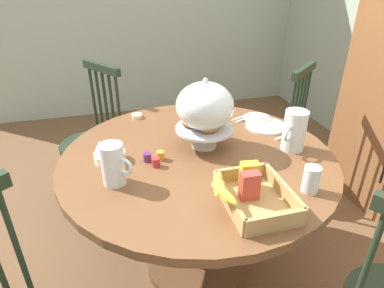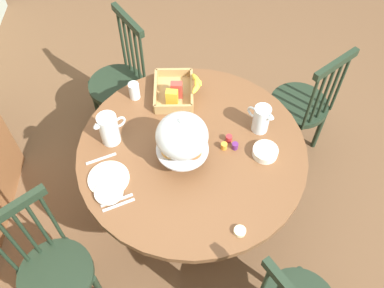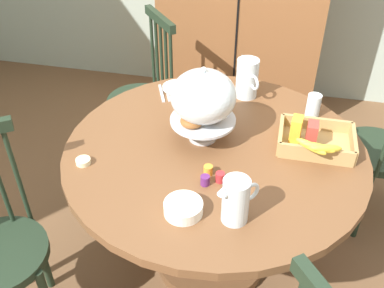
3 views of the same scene
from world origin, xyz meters
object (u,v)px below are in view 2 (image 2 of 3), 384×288
windsor_chair_facing_door (53,272)px  cereal_bowl (265,152)px  china_plate_large (109,179)px  pastry_stand_with_dome (182,137)px  dining_table (192,168)px  cereal_basket (177,91)px  windsor_chair_by_cabinet (120,84)px  orange_juice_pitcher (261,120)px  windsor_chair_near_window (301,107)px  butter_dish (240,231)px  drinking_glass (134,91)px  china_plate_small (109,192)px  milk_pitcher (109,130)px

windsor_chair_facing_door → cereal_bowl: 1.30m
china_plate_large → pastry_stand_with_dome: bearing=-72.7°
windsor_chair_facing_door → dining_table: bearing=-52.1°
pastry_stand_with_dome → cereal_basket: size_ratio=1.09×
dining_table → cereal_bowl: bearing=-95.8°
dining_table → windsor_chair_by_cabinet: (0.79, 0.51, -0.09)m
orange_juice_pitcher → cereal_basket: (0.26, 0.47, -0.04)m
windsor_chair_near_window → butter_dish: windsor_chair_near_window is taller
drinking_glass → butter_dish: 1.06m
windsor_chair_facing_door → china_plate_small: 0.53m
windsor_chair_near_window → milk_pitcher: bearing=111.4°
cereal_basket → windsor_chair_by_cabinet: bearing=47.3°
pastry_stand_with_dome → china_plate_small: bearing=119.0°
cereal_basket → butter_dish: size_ratio=5.27×
butter_dish → china_plate_large: bearing=64.9°
orange_juice_pitcher → drinking_glass: size_ratio=1.61×
dining_table → windsor_chair_facing_door: bearing=127.9°
milk_pitcher → china_plate_large: (-0.26, -0.01, -0.08)m
pastry_stand_with_dome → china_plate_large: 0.45m
dining_table → cereal_basket: (0.40, 0.09, 0.24)m
china_plate_small → china_plate_large: bearing=7.3°
dining_table → windsor_chair_near_window: 0.95m
cereal_bowl → milk_pitcher: bearing=82.3°
cereal_bowl → drinking_glass: (0.44, 0.74, 0.03)m
cereal_basket → drinking_glass: size_ratio=2.87×
cereal_basket → milk_pitcher: bearing=131.7°
dining_table → china_plate_large: china_plate_large is taller
orange_juice_pitcher → milk_pitcher: (-0.07, 0.84, 0.01)m
windsor_chair_by_cabinet → cereal_basket: bearing=-132.7°
pastry_stand_with_dome → china_plate_large: pastry_stand_with_dome is taller
pastry_stand_with_dome → milk_pitcher: size_ratio=1.75×
cereal_basket → china_plate_small: cereal_basket is taller
windsor_chair_by_cabinet → pastry_stand_with_dome: size_ratio=2.83×
cereal_basket → china_plate_small: bearing=152.8°
windsor_chair_by_cabinet → china_plate_small: bearing=-175.9°
butter_dish → drinking_glass: bearing=32.2°
windsor_chair_by_cabinet → drinking_glass: size_ratio=8.86×
cereal_basket → china_plate_large: size_ratio=1.44×
windsor_chair_by_cabinet → china_plate_small: 1.11m
pastry_stand_with_dome → butter_dish: (-0.43, -0.28, -0.19)m
pastry_stand_with_dome → milk_pitcher: bearing=70.8°
pastry_stand_with_dome → butter_dish: bearing=-147.5°
milk_pitcher → cereal_basket: bearing=-48.3°
milk_pitcher → china_plate_small: milk_pitcher is taller
drinking_glass → butter_dish: (-0.90, -0.57, -0.04)m
windsor_chair_facing_door → cereal_basket: bearing=-33.9°
cereal_bowl → china_plate_small: bearing=105.8°
windsor_chair_near_window → windsor_chair_by_cabinet: same height
orange_juice_pitcher → china_plate_large: 0.90m
china_plate_small → cereal_bowl: cereal_bowl is taller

